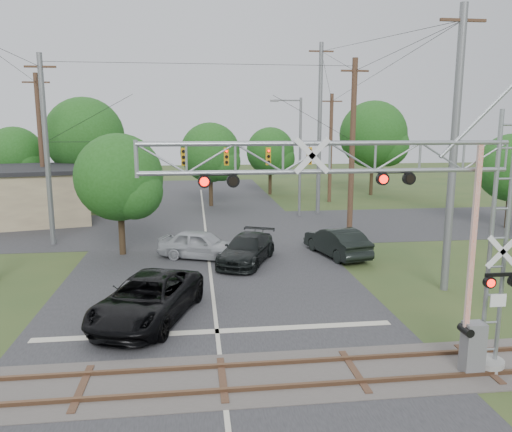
{
  "coord_description": "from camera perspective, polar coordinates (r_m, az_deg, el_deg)",
  "views": [
    {
      "loc": [
        -0.68,
        -11.52,
        7.42
      ],
      "look_at": [
        1.67,
        7.5,
        3.87
      ],
      "focal_mm": 35.0,
      "sensor_mm": 36.0,
      "label": 1
    }
  ],
  "objects": [
    {
      "name": "ground",
      "position": [
        13.72,
        -3.33,
        -22.26
      ],
      "size": [
        160.0,
        160.0,
        0.0
      ],
      "primitive_type": "plane",
      "color": "#2F4620",
      "rests_on": "ground"
    },
    {
      "name": "road_main",
      "position": [
        22.77,
        -5.01,
        -8.53
      ],
      "size": [
        14.0,
        90.0,
        0.02
      ],
      "primitive_type": "cube",
      "color": "#29292B",
      "rests_on": "ground"
    },
    {
      "name": "road_cross",
      "position": [
        36.29,
        -5.83,
        -1.33
      ],
      "size": [
        90.0,
        12.0,
        0.02
      ],
      "primitive_type": "cube",
      "color": "#29292B",
      "rests_on": "ground"
    },
    {
      "name": "railroad_track",
      "position": [
        15.43,
        -3.84,
        -18.15
      ],
      "size": [
        90.0,
        3.2,
        0.17
      ],
      "color": "#46423D",
      "rests_on": "ground"
    },
    {
      "name": "crossing_gantry",
      "position": [
        14.53,
        15.67,
        -0.31
      ],
      "size": [
        10.85,
        1.0,
        7.83
      ],
      "color": "gray",
      "rests_on": "ground"
    },
    {
      "name": "traffic_signal_span",
      "position": [
        31.61,
        -4.19,
        7.33
      ],
      "size": [
        19.34,
        0.36,
        11.5
      ],
      "color": "slate",
      "rests_on": "ground"
    },
    {
      "name": "pickup_black",
      "position": [
        19.71,
        -12.3,
        -9.21
      ],
      "size": [
        4.63,
        6.73,
        1.71
      ],
      "primitive_type": "imported",
      "rotation": [
        0.0,
        0.0,
        -0.32
      ],
      "color": "black",
      "rests_on": "ground"
    },
    {
      "name": "car_dark",
      "position": [
        26.94,
        -1.06,
        -3.81
      ],
      "size": [
        4.03,
        5.65,
        1.52
      ],
      "primitive_type": "imported",
      "rotation": [
        0.0,
        0.0,
        -0.41
      ],
      "color": "black",
      "rests_on": "ground"
    },
    {
      "name": "sedan_silver",
      "position": [
        27.97,
        -6.3,
        -3.25
      ],
      "size": [
        5.08,
        3.55,
        1.61
      ],
      "primitive_type": "imported",
      "rotation": [
        0.0,
        0.0,
        1.18
      ],
      "color": "#A4A7AB",
      "rests_on": "ground"
    },
    {
      "name": "suv_dark",
      "position": [
        28.71,
        9.21,
        -2.92
      ],
      "size": [
        2.9,
        5.27,
        1.65
      ],
      "primitive_type": "imported",
      "rotation": [
        0.0,
        0.0,
        3.38
      ],
      "color": "black",
      "rests_on": "ground"
    },
    {
      "name": "streetlight",
      "position": [
        40.08,
        4.8,
        7.4
      ],
      "size": [
        2.51,
        0.26,
        9.43
      ],
      "color": "slate",
      "rests_on": "ground"
    },
    {
      "name": "utility_poles",
      "position": [
        34.21,
        -2.49,
        8.3
      ],
      "size": [
        26.56,
        26.2,
        13.78
      ],
      "color": "#3B2B1B",
      "rests_on": "ground"
    },
    {
      "name": "treeline",
      "position": [
        46.33,
        -9.01,
        8.03
      ],
      "size": [
        52.32,
        29.22,
        9.78
      ],
      "color": "#332617",
      "rests_on": "ground"
    }
  ]
}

